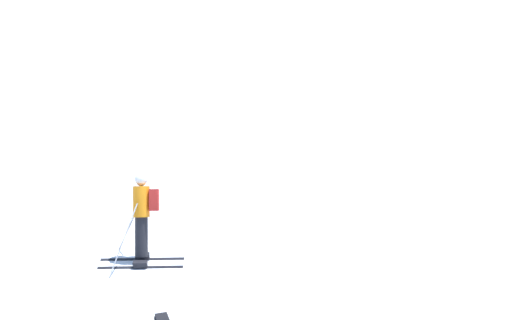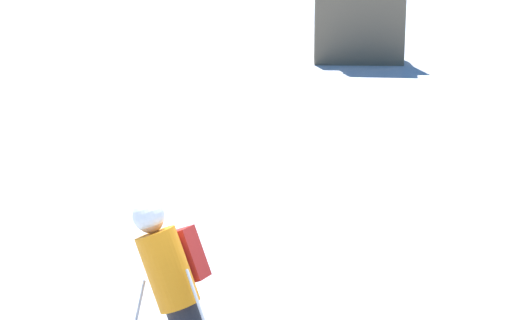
% 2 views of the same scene
% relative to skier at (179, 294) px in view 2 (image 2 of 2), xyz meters
% --- Properties ---
extents(skier, '(1.38, 1.73, 1.75)m').
position_rel_skier_xyz_m(skier, '(0.00, 0.00, 0.00)').
color(skier, black).
rests_on(skier, ground).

